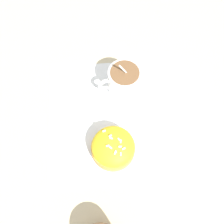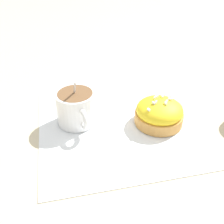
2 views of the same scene
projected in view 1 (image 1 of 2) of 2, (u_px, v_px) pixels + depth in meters
The scene contains 4 objects.
ground_plane at pixel (119, 117), 0.64m from camera, with size 3.00×3.00×0.00m, color #C6B793.
paper_napkin at pixel (119, 117), 0.64m from camera, with size 0.36×0.36×0.00m.
coffee_cup at pixel (126, 80), 0.64m from camera, with size 0.08×0.10×0.10m.
frosted_pastry at pixel (115, 147), 0.58m from camera, with size 0.10×0.10×0.06m.
Camera 1 is at (0.26, -0.00, 0.58)m, focal length 42.00 mm.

